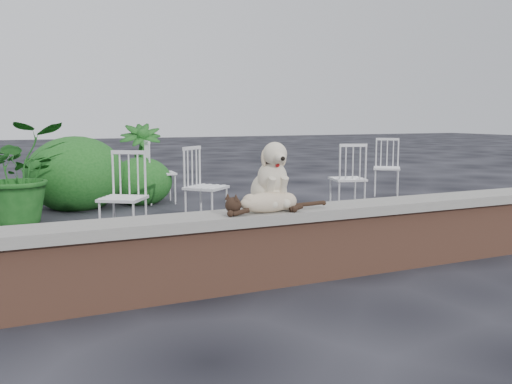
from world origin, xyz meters
name	(u,v)px	position (x,y,z in m)	size (l,w,h in m)	color
ground	(379,268)	(0.00, 0.00, 0.00)	(60.00, 60.00, 0.00)	black
brick_wall	(380,240)	(0.00, 0.00, 0.25)	(6.00, 0.30, 0.50)	brown
capstone	(381,206)	(0.00, 0.00, 0.54)	(6.20, 0.40, 0.08)	slate
dog	(269,175)	(-1.03, 0.07, 0.85)	(0.35, 0.46, 0.54)	beige
cat	(268,201)	(-1.11, -0.08, 0.67)	(1.03, 0.25, 0.17)	tan
chair_b	(123,197)	(-1.77, 1.99, 0.47)	(0.56, 0.56, 0.94)	white
chair_e	(160,172)	(-0.72, 4.37, 0.47)	(0.56, 0.56, 0.94)	white
chair_c	(348,178)	(1.38, 2.52, 0.47)	(0.56, 0.56, 0.94)	white
chair_d	(387,167)	(2.89, 3.59, 0.47)	(0.56, 0.56, 0.94)	white
chair_a	(206,186)	(-0.68, 2.47, 0.47)	(0.56, 0.56, 0.94)	white
potted_plant_a	(19,173)	(-2.70, 3.53, 0.62)	(1.11, 0.97, 1.24)	#154B17
potted_plant_b	(140,161)	(-0.87, 4.96, 0.59)	(0.66, 0.66, 1.19)	#154B17
shrubbery	(58,180)	(-2.18, 4.28, 0.43)	(3.57, 1.56, 1.08)	#154B17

